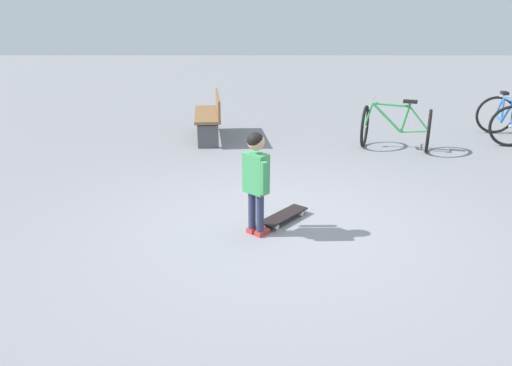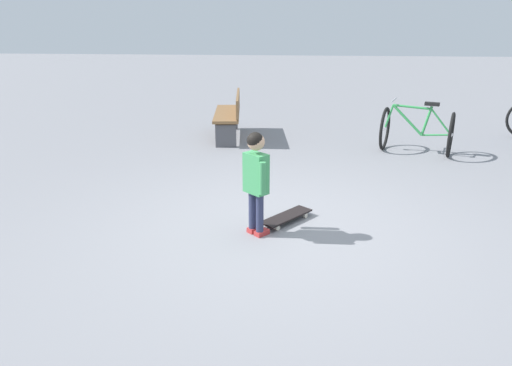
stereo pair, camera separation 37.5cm
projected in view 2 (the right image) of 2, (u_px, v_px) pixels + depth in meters
name	position (u px, v px, depth m)	size (l,w,h in m)	color
ground_plane	(285.00, 228.00, 4.87)	(50.00, 50.00, 0.00)	gray
child_person	(256.00, 173.00, 4.52)	(0.28, 0.39, 1.06)	#2D3351
skateboard	(286.00, 217.00, 5.00)	(0.56, 0.63, 0.07)	black
bicycle_far	(417.00, 130.00, 7.49)	(1.25, 1.04, 0.85)	black
street_bench	(230.00, 115.00, 8.49)	(0.62, 1.64, 0.80)	brown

